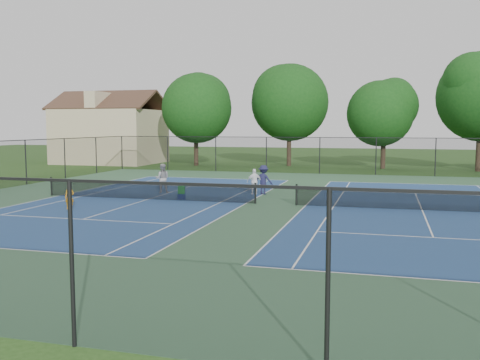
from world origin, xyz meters
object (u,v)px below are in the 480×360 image
(tree_back_b, at_px, (289,99))
(instructor, at_px, (162,178))
(tree_back_a, at_px, (196,105))
(bystander_a, at_px, (255,182))
(ball_hopper, at_px, (181,190))
(bystander_b, at_px, (264,180))
(clapboard_house, at_px, (110,134))
(tree_back_c, at_px, (384,109))
(child_player, at_px, (70,197))
(ball_crate, at_px, (181,197))

(tree_back_b, distance_m, instructor, 24.08)
(tree_back_a, bearing_deg, bystander_a, -61.64)
(tree_back_a, height_order, ball_hopper, tree_back_a)
(bystander_b, bearing_deg, clapboard_house, -33.26)
(tree_back_c, height_order, clapboard_house, tree_back_c)
(tree_back_a, distance_m, bystander_b, 23.81)
(child_player, bearing_deg, tree_back_b, 59.08)
(child_player, height_order, bystander_a, bystander_a)
(ball_hopper, bearing_deg, tree_back_c, 67.22)
(tree_back_c, relative_size, child_player, 7.18)
(clapboard_house, bearing_deg, bystander_a, -45.55)
(tree_back_b, relative_size, ball_crate, 27.48)
(tree_back_b, height_order, clapboard_house, tree_back_b)
(child_player, height_order, bystander_b, bystander_b)
(bystander_a, bearing_deg, instructor, -12.72)
(bystander_b, bearing_deg, tree_back_a, -49.01)
(tree_back_c, height_order, instructor, tree_back_c)
(bystander_b, xyz_separation_m, ball_hopper, (-3.78, -3.28, -0.33))
(child_player, xyz_separation_m, bystander_b, (7.62, 7.91, 0.26))
(clapboard_house, xyz_separation_m, child_player, (13.88, -29.10, -2.51))
(tree_back_b, xyz_separation_m, ball_crate, (-1.28, -25.48, -6.44))
(tree_back_b, height_order, instructor, tree_back_b)
(instructor, distance_m, ball_hopper, 3.18)
(clapboard_house, height_order, ball_hopper, clapboard_house)
(bystander_b, bearing_deg, ball_crate, 52.29)
(tree_back_c, bearing_deg, ball_crate, -112.78)
(child_player, xyz_separation_m, ball_crate, (3.84, 4.62, -0.43))
(tree_back_c, bearing_deg, bystander_b, -107.04)
(tree_back_b, bearing_deg, instructor, -98.37)
(bystander_a, height_order, bystander_b, bystander_b)
(bystander_a, bearing_deg, ball_crate, 22.53)
(tree_back_c, xyz_separation_m, child_player, (-14.12, -29.10, -4.90))
(bystander_a, height_order, ball_crate, bystander_a)
(bystander_a, bearing_deg, tree_back_a, -81.76)
(child_player, relative_size, instructor, 0.68)
(ball_crate, bearing_deg, bystander_b, 40.97)
(tree_back_a, xyz_separation_m, ball_crate, (7.72, -23.48, -5.88))
(bystander_a, bearing_deg, tree_back_b, -104.95)
(child_player, bearing_deg, bystander_a, 25.75)
(child_player, distance_m, instructor, 7.18)
(tree_back_c, xyz_separation_m, clapboard_house, (-28.00, -0.00, -2.39))
(ball_crate, bearing_deg, bystander_a, 42.64)
(instructor, bearing_deg, bystander_a, 170.58)
(clapboard_house, bearing_deg, tree_back_b, 3.01)
(tree_back_c, xyz_separation_m, instructor, (-12.41, -22.14, -4.62))
(clapboard_house, distance_m, bystander_b, 30.28)
(tree_back_c, relative_size, clapboard_house, 0.78)
(tree_back_b, height_order, bystander_b, tree_back_b)
(tree_back_a, xyz_separation_m, clapboard_house, (-10.00, 1.00, -2.95))
(tree_back_b, distance_m, ball_hopper, 26.22)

